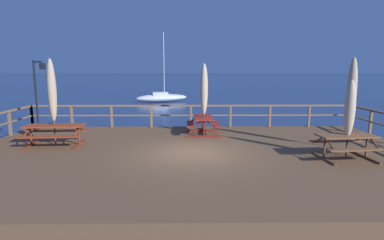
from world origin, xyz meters
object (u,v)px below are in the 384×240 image
at_px(patio_umbrella_short_front, 52,91).
at_px(sailboat_distant, 162,97).
at_px(picnic_table_back_right, 346,142).
at_px(patio_umbrella_tall_front, 204,90).
at_px(picnic_table_back_left, 55,130).
at_px(patio_umbrella_short_back, 352,92).
at_px(picnic_table_mid_centre, 203,122).
at_px(lamp_post_hooked, 38,84).
at_px(patio_umbrella_tall_mid_left, 350,109).

height_order(patio_umbrella_short_front, sailboat_distant, sailboat_distant).
xyz_separation_m(picnic_table_back_right, patio_umbrella_tall_front, (-4.27, 3.75, 1.38)).
bearing_deg(picnic_table_back_left, patio_umbrella_short_front, 87.47).
distance_m(picnic_table_back_right, patio_umbrella_short_front, 10.16).
relative_size(patio_umbrella_short_front, patio_umbrella_short_back, 0.99).
height_order(picnic_table_back_right, patio_umbrella_short_front, patio_umbrella_short_front).
height_order(picnic_table_back_right, picnic_table_back_left, same).
distance_m(picnic_table_mid_centre, patio_umbrella_short_front, 6.08).
xyz_separation_m(picnic_table_mid_centre, patio_umbrella_short_front, (-5.57, -1.94, 1.47)).
height_order(picnic_table_back_left, lamp_post_hooked, lamp_post_hooked).
distance_m(patio_umbrella_short_front, lamp_post_hooked, 3.55).
relative_size(patio_umbrella_tall_front, patio_umbrella_short_back, 0.95).
xyz_separation_m(picnic_table_back_right, lamp_post_hooked, (-11.79, 4.87, 1.56)).
xyz_separation_m(patio_umbrella_tall_mid_left, patio_umbrella_short_front, (-9.93, 1.84, 0.44)).
bearing_deg(lamp_post_hooked, picnic_table_back_left, -57.58).
bearing_deg(patio_umbrella_short_front, picnic_table_back_right, -10.73).
bearing_deg(lamp_post_hooked, patio_umbrella_tall_mid_left, -22.19).
bearing_deg(patio_umbrella_short_front, lamp_post_hooked, 122.51).
distance_m(picnic_table_mid_centre, patio_umbrella_tall_front, 1.38).
bearing_deg(patio_umbrella_tall_mid_left, patio_umbrella_short_front, 169.53).
xyz_separation_m(picnic_table_back_left, patio_umbrella_tall_mid_left, (9.93, -1.83, 1.01)).
height_order(patio_umbrella_tall_front, lamp_post_hooked, lamp_post_hooked).
xyz_separation_m(picnic_table_mid_centre, patio_umbrella_tall_front, (0.03, -0.07, 1.38)).
distance_m(picnic_table_back_right, patio_umbrella_short_back, 1.91).
relative_size(lamp_post_hooked, sailboat_distant, 0.41).
distance_m(picnic_table_back_left, patio_umbrella_tall_front, 6.07).
distance_m(patio_umbrella_short_back, sailboat_distant, 26.31).
distance_m(picnic_table_back_right, lamp_post_hooked, 12.85).
height_order(picnic_table_mid_centre, sailboat_distant, sailboat_distant).
relative_size(patio_umbrella_short_back, sailboat_distant, 0.41).
bearing_deg(picnic_table_back_right, patio_umbrella_tall_mid_left, 34.53).
bearing_deg(picnic_table_back_left, patio_umbrella_tall_mid_left, -10.42).
distance_m(patio_umbrella_tall_mid_left, patio_umbrella_short_back, 1.24).
relative_size(patio_umbrella_short_front, patio_umbrella_tall_front, 1.05).
distance_m(picnic_table_back_left, picnic_table_mid_centre, 5.90).
distance_m(picnic_table_mid_centre, lamp_post_hooked, 7.72).
xyz_separation_m(lamp_post_hooked, sailboat_distant, (3.81, 20.95, -2.49)).
bearing_deg(patio_umbrella_tall_front, patio_umbrella_short_front, -161.52).
bearing_deg(picnic_table_mid_centre, picnic_table_back_left, -160.74).
bearing_deg(picnic_table_mid_centre, patio_umbrella_short_front, -160.82).
relative_size(picnic_table_back_left, patio_umbrella_tall_front, 0.71).
distance_m(picnic_table_back_right, patio_umbrella_tall_front, 5.85).
xyz_separation_m(picnic_table_back_left, patio_umbrella_short_back, (10.48, -0.81, 1.47)).
height_order(patio_umbrella_tall_front, patio_umbrella_short_back, patio_umbrella_short_back).
bearing_deg(lamp_post_hooked, patio_umbrella_tall_front, -8.48).
relative_size(picnic_table_back_right, patio_umbrella_short_front, 0.59).
height_order(picnic_table_back_left, patio_umbrella_tall_front, patio_umbrella_tall_front).
bearing_deg(lamp_post_hooked, patio_umbrella_short_front, -57.49).
xyz_separation_m(picnic_table_mid_centre, patio_umbrella_tall_mid_left, (4.36, -3.77, 1.03)).
relative_size(picnic_table_back_right, patio_umbrella_tall_mid_left, 0.75).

